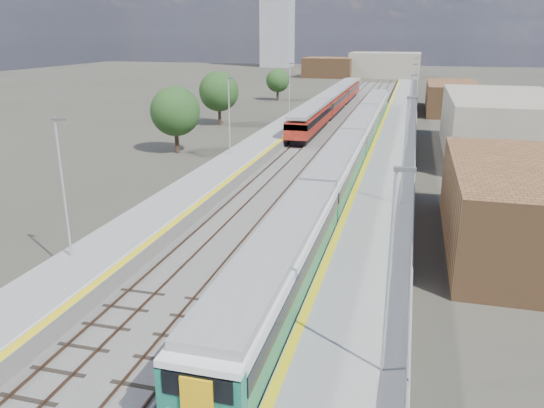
% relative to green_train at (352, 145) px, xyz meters
% --- Properties ---
extents(ground, '(320.00, 320.00, 0.00)m').
position_rel_green_train_xyz_m(ground, '(-1.50, 13.75, -2.16)').
color(ground, '#47443A').
rests_on(ground, ground).
extents(ballast_bed, '(10.50, 155.00, 0.06)m').
position_rel_green_train_xyz_m(ballast_bed, '(-3.75, 16.25, -2.13)').
color(ballast_bed, '#565451').
rests_on(ballast_bed, ground).
extents(tracks, '(8.96, 160.00, 0.17)m').
position_rel_green_train_xyz_m(tracks, '(-3.15, 17.93, -2.06)').
color(tracks, '#4C3323').
rests_on(tracks, ground).
extents(platform_right, '(4.70, 155.00, 8.52)m').
position_rel_green_train_xyz_m(platform_right, '(3.78, 16.24, -1.63)').
color(platform_right, slate).
rests_on(platform_right, ground).
extents(platform_left, '(4.30, 155.00, 8.52)m').
position_rel_green_train_xyz_m(platform_left, '(-10.55, 16.24, -1.65)').
color(platform_left, slate).
rests_on(platform_left, ground).
extents(buildings, '(72.00, 185.50, 40.00)m').
position_rel_green_train_xyz_m(buildings, '(-19.62, 102.35, 8.54)').
color(buildings, brown).
rests_on(buildings, ground).
extents(green_train, '(2.79, 77.70, 3.07)m').
position_rel_green_train_xyz_m(green_train, '(0.00, 0.00, 0.00)').
color(green_train, black).
rests_on(green_train, ground).
extents(red_train, '(2.76, 55.97, 3.48)m').
position_rel_green_train_xyz_m(red_train, '(-7.00, 34.33, -0.10)').
color(red_train, black).
rests_on(red_train, ground).
extents(tree_a, '(5.29, 5.29, 7.17)m').
position_rel_green_train_xyz_m(tree_a, '(-19.03, 1.33, 2.35)').
color(tree_a, '#382619').
rests_on(tree_a, ground).
extents(tree_b, '(5.53, 5.53, 7.50)m').
position_rel_green_train_xyz_m(tree_b, '(-20.86, 19.69, 2.56)').
color(tree_b, '#382619').
rests_on(tree_b, ground).
extents(tree_c, '(4.43, 4.43, 6.00)m').
position_rel_green_train_xyz_m(tree_c, '(-20.03, 49.78, 1.61)').
color(tree_c, '#382619').
rests_on(tree_c, ground).
extents(tree_d, '(4.09, 4.09, 5.54)m').
position_rel_green_train_xyz_m(tree_d, '(22.00, 28.88, 1.32)').
color(tree_d, '#382619').
rests_on(tree_d, ground).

